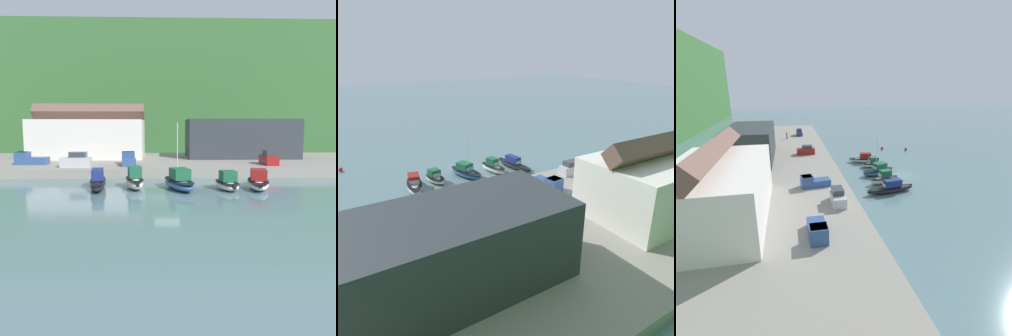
{
  "view_description": "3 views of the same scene",
  "coord_description": "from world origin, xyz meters",
  "views": [
    {
      "loc": [
        -0.84,
        -31.27,
        6.71
      ],
      "look_at": [
        0.25,
        5.29,
        2.21
      ],
      "focal_mm": 35.0,
      "sensor_mm": 36.0,
      "label": 1
    },
    {
      "loc": [
        23.07,
        51.11,
        20.31
      ],
      "look_at": [
        -3.37,
        9.18,
        2.11
      ],
      "focal_mm": 35.0,
      "sensor_mm": 36.0,
      "label": 2
    },
    {
      "loc": [
        -45.25,
        20.88,
        17.05
      ],
      "look_at": [
        0.64,
        11.27,
        2.06
      ],
      "focal_mm": 28.0,
      "sensor_mm": 36.0,
      "label": 3
    }
  ],
  "objects": [
    {
      "name": "mooring_buoy_1",
      "position": [
        18.98,
        -9.71,
        0.36
      ],
      "size": [
        0.73,
        0.73,
        0.73
      ],
      "color": "red",
      "rests_on": "ground_plane"
    },
    {
      "name": "moored_boat_2",
      "position": [
        1.42,
        4.13,
        0.85
      ],
      "size": [
        4.26,
        7.41,
        7.28
      ],
      "rotation": [
        0.0,
        0.0,
        0.28
      ],
      "color": "#33568E",
      "rests_on": "ground_plane"
    },
    {
      "name": "yacht_club_building",
      "position": [
        14.42,
        29.37,
        4.74
      ],
      "size": [
        19.78,
        9.4,
        7.06
      ],
      "color": "#2D3338",
      "rests_on": "quay_promenade"
    },
    {
      "name": "quay_promenade",
      "position": [
        0.0,
        26.48,
        0.6
      ],
      "size": [
        125.23,
        29.19,
        1.21
      ],
      "color": "gray",
      "rests_on": "ground_plane"
    },
    {
      "name": "ground_plane",
      "position": [
        0.0,
        0.0,
        0.0
      ],
      "size": [
        320.0,
        320.0,
        0.0
      ],
      "primitive_type": "plane",
      "color": "slate"
    },
    {
      "name": "moored_boat_1",
      "position": [
        -3.5,
        4.8,
        0.9
      ],
      "size": [
        2.95,
        5.82,
        2.49
      ],
      "rotation": [
        0.0,
        0.0,
        0.2
      ],
      "color": "white",
      "rests_on": "ground_plane"
    },
    {
      "name": "moored_boat_3",
      "position": [
        6.67,
        3.69,
        0.74
      ],
      "size": [
        2.82,
        4.93,
        2.11
      ],
      "rotation": [
        0.0,
        0.0,
        0.14
      ],
      "color": "white",
      "rests_on": "ground_plane"
    },
    {
      "name": "parked_car_1",
      "position": [
        15.82,
        17.32,
        2.13
      ],
      "size": [
        1.86,
        4.23,
        2.16
      ],
      "rotation": [
        0.0,
        0.0,
        -0.01
      ],
      "color": "maroon",
      "rests_on": "quay_promenade"
    },
    {
      "name": "moored_boat_0",
      "position": [
        -7.63,
        5.14,
        0.78
      ],
      "size": [
        2.89,
        8.63,
        2.19
      ],
      "rotation": [
        0.0,
        0.0,
        0.14
      ],
      "color": "black",
      "rests_on": "ground_plane"
    },
    {
      "name": "pickup_truck_1",
      "position": [
        -20.36,
        18.57,
        2.03
      ],
      "size": [
        4.74,
        2.02,
        1.9
      ],
      "rotation": [
        0.0,
        0.0,
        1.58
      ],
      "color": "#2D4C84",
      "rests_on": "quay_promenade"
    },
    {
      "name": "harbor_clubhouse",
      "position": [
        -13.5,
        29.66,
        4.95
      ],
      "size": [
        20.18,
        10.89,
        9.9
      ],
      "color": "silver",
      "rests_on": "quay_promenade"
    },
    {
      "name": "parked_car_3",
      "position": [
        -12.36,
        14.88,
        2.13
      ],
      "size": [
        4.2,
        1.81,
        2.16
      ],
      "rotation": [
        0.0,
        0.0,
        1.57
      ],
      "color": "#B7B7BC",
      "rests_on": "quay_promenade"
    },
    {
      "name": "moored_boat_4",
      "position": [
        10.3,
        4.47,
        0.77
      ],
      "size": [
        3.78,
        7.36,
        2.18
      ],
      "rotation": [
        0.0,
        0.0,
        -0.22
      ],
      "color": "white",
      "rests_on": "ground_plane"
    },
    {
      "name": "pickup_truck_0",
      "position": [
        -5.32,
        17.68,
        2.03
      ],
      "size": [
        2.52,
        4.93,
        1.9
      ],
      "rotation": [
        0.0,
        0.0,
        0.12
      ],
      "color": "#2D4C84",
      "rests_on": "quay_promenade"
    }
  ]
}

